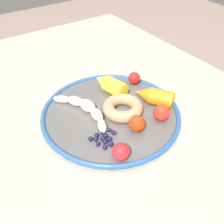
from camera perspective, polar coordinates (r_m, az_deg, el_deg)
dining_table at (r=0.74m, az=-2.55°, el=-3.55°), size 1.13×0.84×0.70m
plate at (r=0.65m, az=0.00°, el=-0.20°), size 0.35×0.35×0.02m
banana at (r=0.64m, az=-6.04°, el=0.89°), size 0.19×0.08×0.03m
carrot_orange at (r=0.67m, az=9.26°, el=3.50°), size 0.11×0.09×0.04m
carrot_yellow at (r=0.70m, az=-0.58°, el=6.17°), size 0.11×0.06×0.04m
donut at (r=0.63m, az=2.43°, el=0.95°), size 0.14×0.14×0.03m
blueberry_pile at (r=0.57m, az=-1.88°, el=-5.89°), size 0.05×0.06×0.02m
tomato_near at (r=0.62m, az=10.94°, el=-0.16°), size 0.04×0.04×0.04m
tomato_mid at (r=0.53m, az=1.96°, el=-8.82°), size 0.04×0.04×0.04m
tomato_far at (r=0.74m, az=4.99°, el=7.54°), size 0.03×0.03×0.03m
tomato_extra at (r=0.59m, az=5.58°, el=-2.57°), size 0.04×0.04×0.04m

